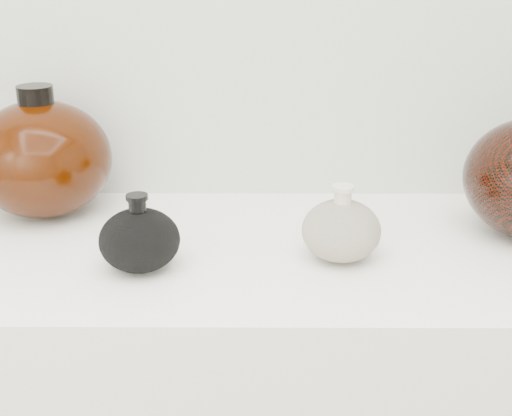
{
  "coord_description": "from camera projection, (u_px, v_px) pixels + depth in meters",
  "views": [
    {
      "loc": [
        0.05,
        -0.09,
        1.37
      ],
      "look_at": [
        0.05,
        0.92,
        0.98
      ],
      "focal_mm": 50.0,
      "sensor_mm": 36.0,
      "label": 1
    }
  ],
  "objects": [
    {
      "name": "cream_gourd_vase",
      "position": [
        341.0,
        230.0,
        1.08
      ],
      "size": [
        0.13,
        0.13,
        0.12
      ],
      "color": "beige",
      "rests_on": "display_counter"
    },
    {
      "name": "room",
      "position": [
        159.0,
        77.0,
        0.36
      ],
      "size": [
        3.04,
        2.42,
        2.64
      ],
      "color": "#595959",
      "rests_on": "ground"
    },
    {
      "name": "black_gourd_vase",
      "position": [
        140.0,
        239.0,
        1.05
      ],
      "size": [
        0.13,
        0.13,
        0.12
      ],
      "color": "black",
      "rests_on": "display_counter"
    },
    {
      "name": "left_round_pot",
      "position": [
        42.0,
        158.0,
        1.24
      ],
      "size": [
        0.3,
        0.3,
        0.23
      ],
      "color": "black",
      "rests_on": "display_counter"
    }
  ]
}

